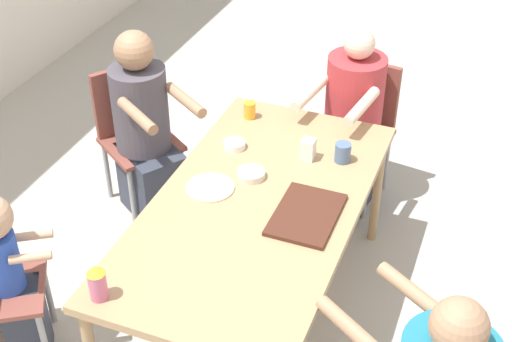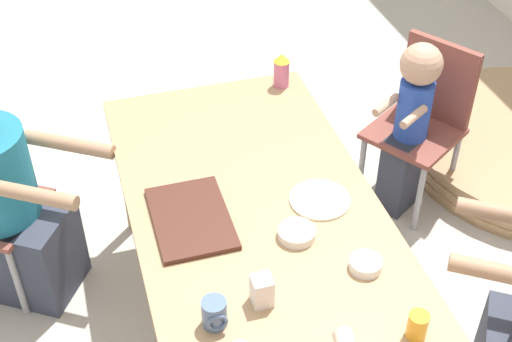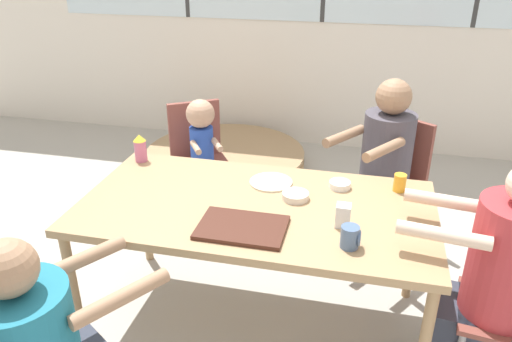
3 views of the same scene
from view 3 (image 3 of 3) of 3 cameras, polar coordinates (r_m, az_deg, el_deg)
The scene contains 16 objects.
ground_plane at distance 2.90m, azimuth 0.00°, elevation -16.62°, with size 16.00×16.00×0.00m, color #B2ADA3.
dining_table at distance 2.50m, azimuth 0.00°, elevation -4.91°, with size 1.74×0.91×0.74m.
chair_for_man_blue_shirt at distance 3.48m, azimuth 15.62°, elevation 0.08°, with size 0.55×0.55×0.85m.
chair_for_toddler at distance 3.68m, azimuth -6.62°, elevation 2.32°, with size 0.55×0.55×0.85m.
person_woman_green_shirt at distance 2.49m, azimuth 25.31°, elevation -12.62°, with size 0.65×0.41×1.15m.
person_man_blue_shirt at distance 3.34m, azimuth 14.12°, elevation -0.50°, with size 0.59×0.66×1.16m.
person_toddler at distance 3.55m, azimuth -6.06°, elevation 1.22°, with size 0.30×0.34×0.93m.
food_tray_dark at distance 2.26m, azimuth -1.60°, elevation -6.47°, with size 0.39×0.27×0.02m.
coffee_mug at distance 2.16m, azimuth 10.75°, elevation -7.43°, with size 0.09×0.08×0.10m.
sippy_cup at distance 2.97m, azimuth -13.09°, elevation 2.62°, with size 0.07×0.07×0.16m.
juice_glass at distance 2.67m, azimuth 16.10°, elevation -1.29°, with size 0.06×0.06×0.09m.
milk_carton_small at distance 2.30m, azimuth 9.93°, elevation -5.03°, with size 0.07×0.07×0.11m.
bowl_white_shallow at distance 2.51m, azimuth 4.53°, elevation -2.85°, with size 0.13×0.13×0.03m.
bowl_cereal at distance 2.65m, azimuth 9.56°, elevation -1.56°, with size 0.11×0.11×0.04m.
plate_tortillas at distance 2.67m, azimuth 1.72°, elevation -1.27°, with size 0.23×0.23×0.01m.
folded_table_stack at distance 4.52m, azimuth -3.56°, elevation 1.23°, with size 1.43×1.43×0.18m.
Camera 3 is at (0.49, -2.09, 1.95)m, focal length 35.00 mm.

